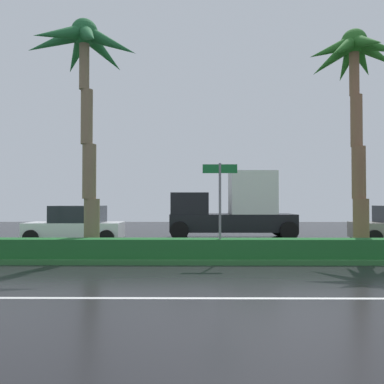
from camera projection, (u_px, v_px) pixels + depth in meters
ground_plane at (224, 254)px, 14.94m from camera, size 90.00×42.00×0.10m
near_lane_divider_stripe at (249, 298)px, 7.94m from camera, size 81.00×0.14×0.01m
median_strip at (226, 254)px, 13.94m from camera, size 85.50×4.00×0.15m
median_hedge at (229, 248)px, 12.55m from camera, size 76.50×0.70×0.60m
palm_tree_mid_left at (85, 71)px, 13.53m from camera, size 3.96×3.69×8.03m
palm_tree_centre_left at (355, 76)px, 14.34m from camera, size 3.60×3.50×8.05m
street_name_sign at (220, 197)px, 12.54m from camera, size 1.10×0.08×3.00m
car_in_traffic_leading at (76, 225)px, 18.11m from camera, size 4.30×2.02×1.72m
box_truck_lead at (233, 208)px, 20.69m from camera, size 6.40×2.64×3.46m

